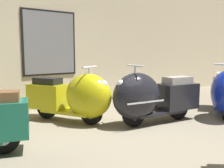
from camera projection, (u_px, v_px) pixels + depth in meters
The scene contains 4 objects.
ground_plane at pixel (167, 144), 3.62m from camera, with size 60.00×60.00×0.00m, color gray.
showroom_back_wall at pixel (62, 35), 6.01m from camera, with size 18.00×0.24×3.40m.
scooter_1 at pixel (75, 97), 4.66m from camera, with size 1.22×1.74×1.05m.
scooter_2 at pixel (150, 97), 4.57m from camera, with size 1.81×0.73×1.08m.
Camera 1 is at (-2.71, -2.32, 1.30)m, focal length 40.97 mm.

